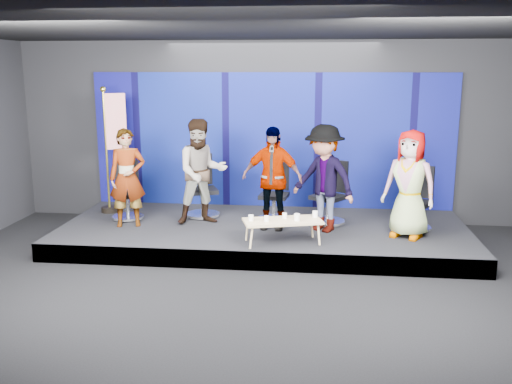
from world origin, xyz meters
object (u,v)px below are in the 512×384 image
(panelist_e, at_px, (410,184))
(mug_d, at_px, (297,217))
(chair_c, at_px, (275,201))
(panelist_d, at_px, (324,178))
(mug_b, at_px, (266,219))
(flag_stand, at_px, (113,147))
(chair_e, at_px, (415,209))
(coffee_table, at_px, (283,222))
(mug_e, at_px, (315,214))
(chair_b, at_px, (202,196))
(chair_d, at_px, (330,203))
(chair_a, at_px, (127,200))
(mug_a, at_px, (251,218))
(panelist_b, at_px, (202,172))
(panelist_a, at_px, (127,178))
(panelist_c, at_px, (272,178))
(mug_c, at_px, (285,216))

(panelist_e, xyz_separation_m, mug_d, (-1.77, -0.58, -0.44))
(chair_c, distance_m, panelist_d, 1.16)
(mug_b, bearing_deg, flag_stand, 150.33)
(chair_e, xyz_separation_m, panelist_e, (-0.20, -0.47, 0.52))
(coffee_table, distance_m, flag_stand, 3.78)
(chair_c, bearing_deg, mug_e, -49.37)
(chair_b, distance_m, chair_e, 3.80)
(chair_d, bearing_deg, chair_a, -144.62)
(mug_d, relative_size, flag_stand, 0.05)
(mug_a, bearing_deg, mug_e, 18.71)
(chair_a, relative_size, panelist_b, 0.57)
(chair_e, bearing_deg, panelist_e, -84.36)
(chair_a, bearing_deg, flag_stand, 114.56)
(panelist_a, distance_m, mug_e, 3.28)
(chair_d, xyz_separation_m, mug_e, (-0.25, -1.04, 0.06))
(panelist_c, bearing_deg, chair_d, 31.07)
(panelist_d, relative_size, mug_b, 20.33)
(chair_a, bearing_deg, mug_d, -37.47)
(panelist_c, relative_size, flag_stand, 0.74)
(chair_e, height_order, panelist_e, panelist_e)
(mug_b, xyz_separation_m, flag_stand, (-3.04, 1.73, 0.83))
(chair_d, bearing_deg, panelist_a, -136.85)
(panelist_b, xyz_separation_m, mug_d, (1.70, -1.01, -0.49))
(panelist_d, xyz_separation_m, chair_e, (1.56, 0.26, -0.54))
(panelist_c, relative_size, panelist_d, 0.97)
(panelist_c, relative_size, mug_b, 19.82)
(mug_c, xyz_separation_m, flag_stand, (-3.31, 1.52, 0.83))
(chair_a, xyz_separation_m, chair_c, (2.67, 0.15, 0.01))
(chair_b, relative_size, panelist_b, 0.62)
(chair_a, height_order, mug_d, chair_a)
(panelist_e, bearing_deg, panelist_b, -158.85)
(chair_e, distance_m, mug_a, 2.90)
(chair_b, xyz_separation_m, panelist_c, (1.35, -0.68, 0.50))
(panelist_e, bearing_deg, panelist_d, -160.33)
(mug_c, bearing_deg, mug_d, -30.15)
(chair_c, xyz_separation_m, panelist_e, (2.22, -0.76, 0.52))
(panelist_a, height_order, chair_e, panelist_a)
(chair_c, relative_size, mug_b, 12.24)
(panelist_b, height_order, panelist_c, panelist_b)
(chair_e, relative_size, coffee_table, 0.82)
(chair_c, distance_m, panelist_e, 2.41)
(panelist_b, xyz_separation_m, panelist_e, (3.47, -0.44, -0.05))
(chair_a, distance_m, mug_b, 2.95)
(panelist_e, distance_m, coffee_table, 2.14)
(mug_b, relative_size, flag_stand, 0.04)
(chair_a, height_order, chair_d, chair_d)
(chair_e, bearing_deg, panelist_a, -147.88)
(chair_c, height_order, mug_d, chair_c)
(panelist_a, bearing_deg, chair_e, -12.82)
(chair_a, bearing_deg, panelist_a, -85.18)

